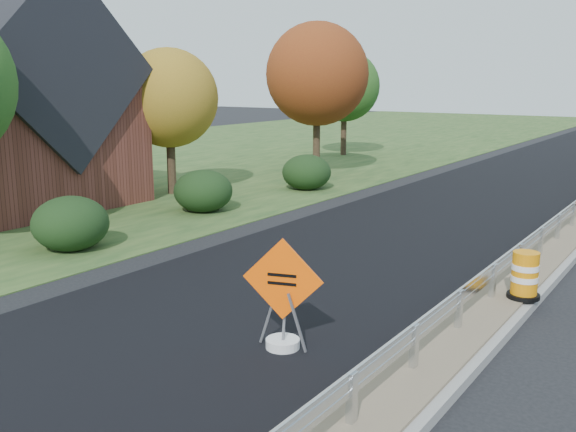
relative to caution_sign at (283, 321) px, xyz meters
The scene contains 11 objects.
ground 8.51m from the caution_sign, 73.67° to the left, with size 140.00×140.00×0.00m, color black.
grass_verge_near 28.23m from the caution_sign, 139.98° to the left, with size 30.00×120.00×0.03m, color #26451D.
milled_overlay 18.27m from the caution_sign, 96.33° to the left, with size 7.20×120.00×0.01m, color black.
hedge_south 8.88m from the caution_sign, 165.99° to the left, with size 2.09×2.09×1.52m, color black.
hedge_mid 12.23m from the caution_sign, 138.20° to the left, with size 2.09×2.09×1.52m, color black.
hedge_north 16.57m from the caution_sign, 121.33° to the left, with size 2.09×2.09×1.52m, color black.
tree_near_yellow 16.54m from the caution_sign, 141.18° to the left, with size 3.96×3.96×5.88m.
tree_near_red 21.47m from the caution_sign, 120.32° to the left, with size 4.95×4.95×7.35m.
tree_near_back 29.71m from the caution_sign, 117.50° to the left, with size 4.29×4.29×6.37m.
caution_sign is the anchor object (origin of this frame).
barrel_median_near 5.33m from the caution_sign, 56.55° to the left, with size 0.66×0.66×0.97m.
Camera 1 is at (3.64, -16.80, 4.64)m, focal length 40.00 mm.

